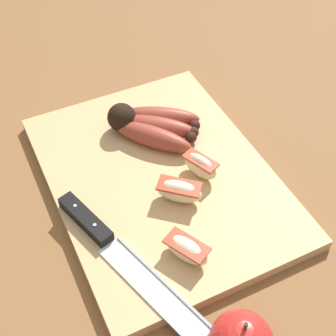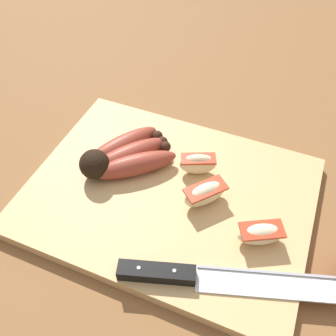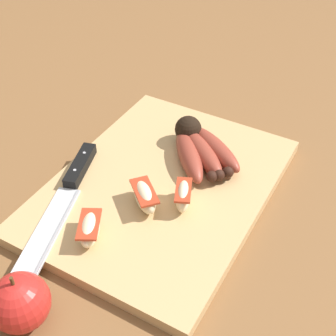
# 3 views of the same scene
# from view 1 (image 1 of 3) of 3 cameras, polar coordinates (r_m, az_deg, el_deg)

# --- Properties ---
(ground_plane) EXTENTS (6.00, 6.00, 0.00)m
(ground_plane) POSITION_cam_1_polar(r_m,az_deg,el_deg) (0.77, 0.24, -1.32)
(ground_plane) COLOR brown
(cutting_board) EXTENTS (0.43, 0.32, 0.02)m
(cutting_board) POSITION_cam_1_polar(r_m,az_deg,el_deg) (0.75, -0.84, -1.37)
(cutting_board) COLOR tan
(cutting_board) RESTS_ON ground_plane
(banana_bunch) EXTENTS (0.15, 0.15, 0.05)m
(banana_bunch) POSITION_cam_1_polar(r_m,az_deg,el_deg) (0.80, -2.00, 5.02)
(banana_bunch) COLOR black
(banana_bunch) RESTS_ON cutting_board
(chefs_knife) EXTENTS (0.28, 0.11, 0.02)m
(chefs_knife) POSITION_cam_1_polar(r_m,az_deg,el_deg) (0.67, -7.07, -8.50)
(chefs_knife) COLOR silver
(chefs_knife) RESTS_ON cutting_board
(apple_wedge_near) EXTENTS (0.06, 0.07, 0.04)m
(apple_wedge_near) POSITION_cam_1_polar(r_m,az_deg,el_deg) (0.70, 1.30, -2.70)
(apple_wedge_near) COLOR beige
(apple_wedge_near) RESTS_ON cutting_board
(apple_wedge_middle) EXTENTS (0.07, 0.05, 0.03)m
(apple_wedge_middle) POSITION_cam_1_polar(r_m,az_deg,el_deg) (0.65, 2.19, -9.46)
(apple_wedge_middle) COLOR beige
(apple_wedge_middle) RESTS_ON cutting_board
(apple_wedge_far) EXTENTS (0.06, 0.04, 0.04)m
(apple_wedge_far) POSITION_cam_1_polar(r_m,az_deg,el_deg) (0.73, 3.79, 0.26)
(apple_wedge_far) COLOR beige
(apple_wedge_far) RESTS_ON cutting_board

